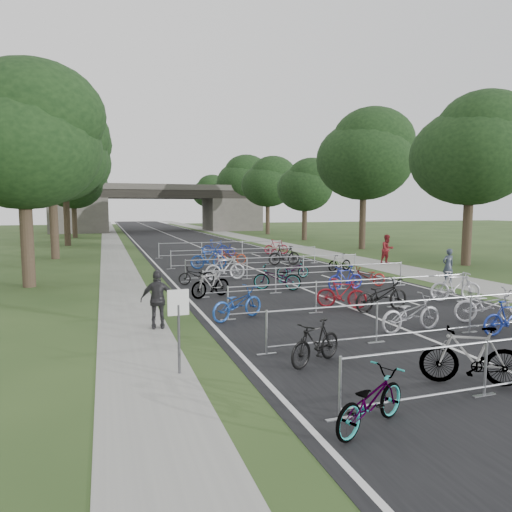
{
  "coord_description": "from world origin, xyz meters",
  "views": [
    {
      "loc": [
        -8.24,
        -6.48,
        3.53
      ],
      "look_at": [
        -0.91,
        15.44,
        1.1
      ],
      "focal_mm": 32.0,
      "sensor_mm": 36.0,
      "label": 1
    }
  ],
  "objects_px": {
    "pedestrian_c": "(158,300)",
    "pedestrian_b": "(387,249)",
    "bike_0": "(370,401)",
    "overpass_bridge": "(159,208)",
    "pedestrian_a": "(448,266)",
    "park_sign": "(178,316)",
    "bike_1": "(471,356)"
  },
  "relations": [
    {
      "from": "pedestrian_c",
      "to": "pedestrian_b",
      "type": "bearing_deg",
      "value": -136.65
    },
    {
      "from": "bike_0",
      "to": "pedestrian_b",
      "type": "xyz_separation_m",
      "value": [
        13.15,
        18.68,
        0.46
      ]
    },
    {
      "from": "pedestrian_c",
      "to": "bike_0",
      "type": "bearing_deg",
      "value": 116.21
    },
    {
      "from": "overpass_bridge",
      "to": "pedestrian_a",
      "type": "xyz_separation_m",
      "value": [
        7.12,
        -54.14,
        -2.72
      ]
    },
    {
      "from": "overpass_bridge",
      "to": "park_sign",
      "type": "xyz_separation_m",
      "value": [
        -6.8,
        -62.0,
        -2.27
      ]
    },
    {
      "from": "pedestrian_a",
      "to": "park_sign",
      "type": "bearing_deg",
      "value": 31.29
    },
    {
      "from": "overpass_bridge",
      "to": "park_sign",
      "type": "relative_size",
      "value": 16.99
    },
    {
      "from": "overpass_bridge",
      "to": "bike_0",
      "type": "relative_size",
      "value": 17.35
    },
    {
      "from": "pedestrian_b",
      "to": "bike_1",
      "type": "bearing_deg",
      "value": -125.04
    },
    {
      "from": "bike_1",
      "to": "pedestrian_a",
      "type": "distance_m",
      "value": 13.38
    },
    {
      "from": "park_sign",
      "to": "pedestrian_b",
      "type": "height_order",
      "value": "pedestrian_b"
    },
    {
      "from": "park_sign",
      "to": "bike_1",
      "type": "distance_m",
      "value": 6.01
    },
    {
      "from": "overpass_bridge",
      "to": "park_sign",
      "type": "bearing_deg",
      "value": -96.26
    },
    {
      "from": "bike_0",
      "to": "pedestrian_c",
      "type": "distance_m",
      "value": 7.72
    },
    {
      "from": "pedestrian_a",
      "to": "bike_0",
      "type": "bearing_deg",
      "value": 46.54
    },
    {
      "from": "bike_0",
      "to": "pedestrian_b",
      "type": "bearing_deg",
      "value": -59.67
    },
    {
      "from": "overpass_bridge",
      "to": "bike_0",
      "type": "bearing_deg",
      "value": -93.76
    },
    {
      "from": "pedestrian_b",
      "to": "pedestrian_c",
      "type": "relative_size",
      "value": 1.08
    },
    {
      "from": "overpass_bridge",
      "to": "pedestrian_b",
      "type": "distance_m",
      "value": 47.66
    },
    {
      "from": "bike_1",
      "to": "pedestrian_a",
      "type": "bearing_deg",
      "value": 170.74
    },
    {
      "from": "park_sign",
      "to": "pedestrian_c",
      "type": "distance_m",
      "value": 3.87
    },
    {
      "from": "bike_1",
      "to": "pedestrian_b",
      "type": "height_order",
      "value": "pedestrian_b"
    },
    {
      "from": "bike_0",
      "to": "pedestrian_a",
      "type": "xyz_separation_m",
      "value": [
        11.42,
        11.3,
        0.35
      ]
    },
    {
      "from": "overpass_bridge",
      "to": "bike_1",
      "type": "height_order",
      "value": "overpass_bridge"
    },
    {
      "from": "overpass_bridge",
      "to": "pedestrian_c",
      "type": "distance_m",
      "value": 58.61
    },
    {
      "from": "bike_1",
      "to": "pedestrian_a",
      "type": "height_order",
      "value": "pedestrian_a"
    },
    {
      "from": "overpass_bridge",
      "to": "pedestrian_c",
      "type": "relative_size",
      "value": 18.01
    },
    {
      "from": "pedestrian_a",
      "to": "pedestrian_c",
      "type": "relative_size",
      "value": 0.95
    },
    {
      "from": "bike_1",
      "to": "pedestrian_b",
      "type": "relative_size",
      "value": 1.07
    },
    {
      "from": "park_sign",
      "to": "pedestrian_a",
      "type": "bearing_deg",
      "value": 29.45
    },
    {
      "from": "park_sign",
      "to": "pedestrian_c",
      "type": "height_order",
      "value": "park_sign"
    },
    {
      "from": "pedestrian_a",
      "to": "pedestrian_b",
      "type": "xyz_separation_m",
      "value": [
        1.72,
        7.38,
        0.11
      ]
    }
  ]
}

